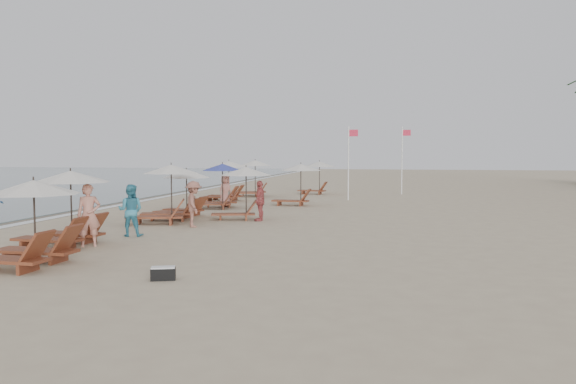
% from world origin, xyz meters
% --- Properties ---
extents(ground, '(160.00, 160.00, 0.00)m').
position_xyz_m(ground, '(0.00, 0.00, 0.00)').
color(ground, tan).
rests_on(ground, ground).
extents(wet_sand_band, '(3.20, 140.00, 0.01)m').
position_xyz_m(wet_sand_band, '(-12.50, 10.00, 0.00)').
color(wet_sand_band, '#6B5E4C').
rests_on(wet_sand_band, ground).
extents(foam_line, '(0.50, 140.00, 0.02)m').
position_xyz_m(foam_line, '(-11.20, 10.00, 0.01)').
color(foam_line, white).
rests_on(foam_line, ground).
extents(lounger_station_0, '(2.74, 2.25, 2.16)m').
position_xyz_m(lounger_station_0, '(-5.53, -4.30, 1.00)').
color(lounger_station_0, brown).
rests_on(lounger_station_0, ground).
extents(lounger_station_1, '(2.76, 2.38, 2.29)m').
position_xyz_m(lounger_station_1, '(-6.42, -1.23, 1.11)').
color(lounger_station_1, brown).
rests_on(lounger_station_1, ground).
extents(lounger_station_2, '(2.85, 2.70, 2.35)m').
position_xyz_m(lounger_station_2, '(-5.74, 4.74, 1.08)').
color(lounger_station_2, brown).
rests_on(lounger_station_2, ground).
extents(lounger_station_3, '(2.53, 2.24, 2.09)m').
position_xyz_m(lounger_station_3, '(-5.84, 6.81, 1.05)').
color(lounger_station_3, brown).
rests_on(lounger_station_3, ground).
extents(lounger_station_4, '(2.50, 2.29, 2.27)m').
position_xyz_m(lounger_station_4, '(-5.48, 10.82, 1.12)').
color(lounger_station_4, brown).
rests_on(lounger_station_4, ground).
extents(lounger_station_5, '(2.69, 2.40, 2.34)m').
position_xyz_m(lounger_station_5, '(-6.43, 14.96, 1.19)').
color(lounger_station_5, brown).
rests_on(lounger_station_5, ground).
extents(lounger_station_6, '(2.52, 2.25, 2.34)m').
position_xyz_m(lounger_station_6, '(-5.82, 18.72, 1.15)').
color(lounger_station_6, brown).
rests_on(lounger_station_6, ground).
extents(inland_station_0, '(2.62, 2.24, 2.22)m').
position_xyz_m(inland_station_0, '(-3.00, 6.39, 1.44)').
color(inland_station_0, brown).
rests_on(inland_station_0, ground).
extents(inland_station_1, '(2.69, 2.24, 2.22)m').
position_xyz_m(inland_station_1, '(-1.86, 13.13, 1.37)').
color(inland_station_1, brown).
rests_on(inland_station_1, ground).
extents(inland_station_2, '(2.63, 2.24, 2.22)m').
position_xyz_m(inland_station_2, '(-2.00, 21.51, 1.42)').
color(inland_station_2, brown).
rests_on(inland_station_2, ground).
extents(beachgoer_near, '(0.83, 0.75, 1.90)m').
position_xyz_m(beachgoer_near, '(-5.60, -1.21, 0.95)').
color(beachgoer_near, tan).
rests_on(beachgoer_near, ground).
extents(beachgoer_mid_a, '(0.96, 0.80, 1.77)m').
position_xyz_m(beachgoer_mid_a, '(-5.34, 0.96, 0.88)').
color(beachgoer_mid_a, teal).
rests_on(beachgoer_mid_a, ground).
extents(beachgoer_mid_b, '(1.10, 1.31, 1.76)m').
position_xyz_m(beachgoer_mid_b, '(-4.09, 3.63, 0.88)').
color(beachgoer_mid_b, '#8F5848').
rests_on(beachgoer_mid_b, ground).
extents(beachgoer_far_a, '(0.46, 1.00, 1.68)m').
position_xyz_m(beachgoer_far_a, '(-2.09, 6.01, 0.84)').
color(beachgoer_far_a, '#AE4645').
rests_on(beachgoer_far_a, ground).
extents(beachgoer_far_b, '(0.88, 0.97, 1.66)m').
position_xyz_m(beachgoer_far_b, '(-5.48, 11.97, 0.83)').
color(beachgoer_far_b, tan).
rests_on(beachgoer_far_b, ground).
extents(duffel_bag, '(0.60, 0.43, 0.30)m').
position_xyz_m(duffel_bag, '(-1.55, -5.01, 0.15)').
color(duffel_bag, black).
rests_on(duffel_bag, ground).
extents(flag_pole_near, '(0.59, 0.08, 4.40)m').
position_xyz_m(flag_pole_near, '(0.61, 17.07, 2.44)').
color(flag_pole_near, silver).
rests_on(flag_pole_near, ground).
extents(flag_pole_far, '(0.60, 0.08, 4.57)m').
position_xyz_m(flag_pole_far, '(3.75, 22.49, 2.53)').
color(flag_pole_far, silver).
rests_on(flag_pole_far, ground).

